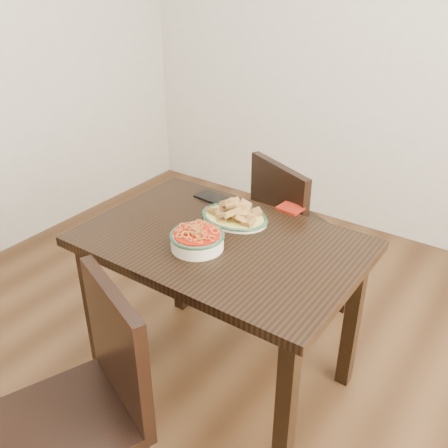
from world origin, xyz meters
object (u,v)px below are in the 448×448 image
Objects in this scene: chair_near at (92,396)px; fish_plate at (235,211)px; dining_table at (221,261)px; smartphone at (213,198)px; chair_far at (293,232)px; noodle_bowl at (197,238)px.

chair_near is 2.99× the size of fish_plate.
smartphone is (-0.24, 0.28, 0.11)m from dining_table.
chair_near is 1.06m from smartphone.
chair_far reaches higher than fish_plate.
noodle_bowl is (-0.03, 0.61, 0.29)m from chair_near.
dining_table is 0.39m from smartphone.
chair_far is at bearing 110.74° from chair_near.
chair_near is at bearing -87.56° from fish_plate.
noodle_bowl is at bearing -58.45° from smartphone.
chair_far reaches higher than noodle_bowl.
smartphone reaches higher than dining_table.
fish_plate is at bearing 106.30° from chair_far.
dining_table is 0.19m from noodle_bowl.
smartphone is at bearing 149.52° from fish_plate.
fish_plate is (-0.06, -0.45, 0.30)m from chair_far.
smartphone is at bearing 117.87° from noodle_bowl.
chair_far is 5.19× the size of smartphone.
fish_plate reaches higher than smartphone.
dining_table is at bearing 112.77° from chair_far.
chair_far reaches higher than smartphone.
chair_near is (-0.02, -1.34, 0.00)m from chair_far.
smartphone is at bearing 76.48° from chair_far.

